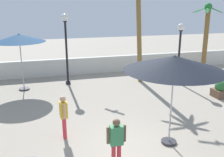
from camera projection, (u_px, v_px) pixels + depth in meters
ground_plane at (139, 147)px, 8.39m from camera, size 56.00×56.00×0.00m
boundary_wall at (87, 65)px, 17.09m from camera, size 25.20×0.30×1.09m
patio_umbrella_1 at (174, 64)px, 7.86m from camera, size 3.16×3.16×3.05m
patio_umbrella_2 at (19, 38)px, 13.19m from camera, size 2.71×2.71×3.08m
palm_tree_0 at (206, 30)px, 17.18m from camera, size 2.09×1.85×4.59m
palm_tree_1 at (138, 22)px, 14.45m from camera, size 1.96×1.98×5.74m
lamp_post_0 at (180, 45)px, 14.60m from camera, size 0.40×0.40×3.47m
lamp_post_1 at (66, 38)px, 14.22m from camera, size 0.42×0.42×4.03m
guest_1 at (64, 113)px, 8.73m from camera, size 0.26×0.56×1.55m
guest_3 at (116, 139)px, 7.03m from camera, size 0.56×0.24×1.55m
planter at (221, 90)px, 12.79m from camera, size 0.70×0.70×0.85m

